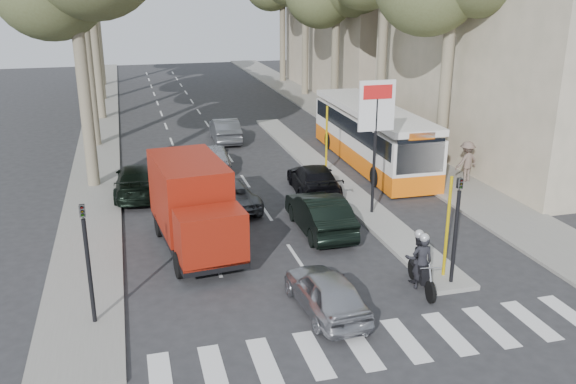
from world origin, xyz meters
name	(u,v)px	position (x,y,z in m)	size (l,w,h in m)	color
ground	(338,277)	(0.00, 0.00, 0.00)	(120.00, 120.00, 0.00)	#28282B
sidewalk_right	(334,114)	(8.60, 25.00, 0.06)	(3.20, 70.00, 0.12)	gray
median_left	(101,118)	(-8.00, 28.00, 0.06)	(2.40, 64.00, 0.12)	gray
traffic_island	(326,173)	(3.25, 11.00, 0.08)	(1.50, 26.00, 0.16)	gray
billboard	(376,128)	(3.25, 5.00, 3.70)	(1.50, 12.10, 5.60)	yellow
traffic_light_island	(457,213)	(3.25, -1.50, 2.49)	(0.16, 0.41, 3.60)	black
traffic_light_left	(86,244)	(-7.60, -1.00, 2.49)	(0.16, 0.41, 3.60)	black
silver_hatchback	(326,292)	(-1.10, -2.00, 0.65)	(1.53, 3.81, 1.30)	#A4A5AC
dark_hatchback	(320,213)	(0.62, 3.94, 0.76)	(1.60, 4.59, 1.51)	black
queue_car_a	(228,194)	(-2.34, 7.50, 0.59)	(1.97, 4.27, 1.19)	#515459
queue_car_b	(314,179)	(1.77, 8.31, 0.68)	(1.91, 4.70, 1.37)	black
queue_car_c	(214,157)	(-2.03, 13.37, 0.68)	(1.61, 4.00, 1.36)	#A5A8AD
queue_car_d	(225,130)	(-0.50, 19.22, 0.72)	(1.51, 4.34, 1.43)	#54575D
queue_car_e	(138,180)	(-5.98, 10.23, 0.71)	(1.99, 4.91, 1.42)	black
red_truck	(193,205)	(-4.22, 3.62, 1.67)	(2.83, 6.13, 3.17)	black
city_bus	(371,134)	(6.20, 12.33, 1.64)	(2.82, 11.86, 3.11)	orange
motorcycle	(420,261)	(2.24, -1.26, 0.87)	(0.89, 2.26, 1.92)	black
pedestrian_near	(418,164)	(7.20, 8.79, 0.90)	(0.91, 0.45, 1.56)	#433753
pedestrian_far	(467,161)	(9.28, 7.90, 1.10)	(1.26, 0.56, 1.96)	#6C5A51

